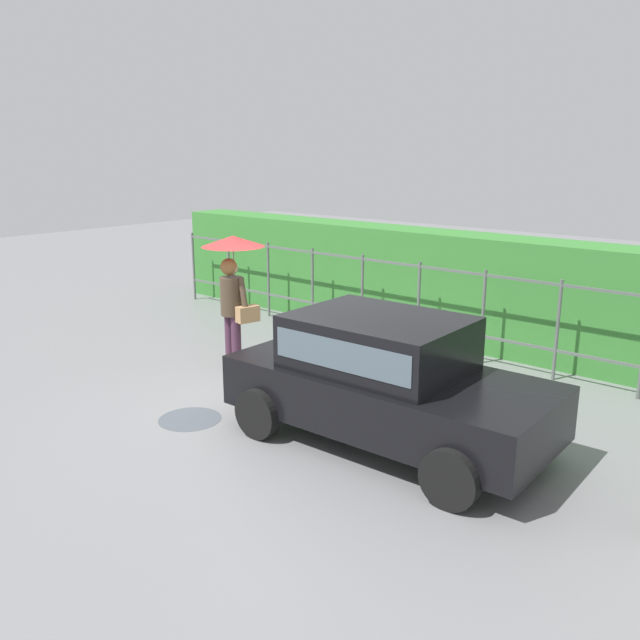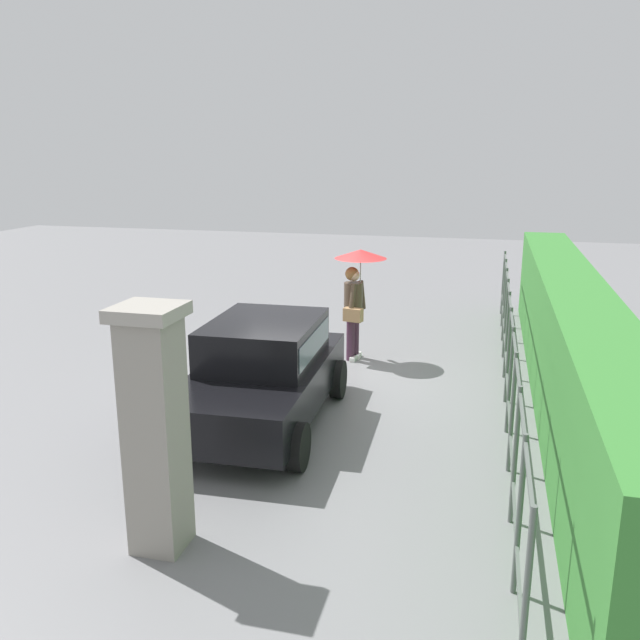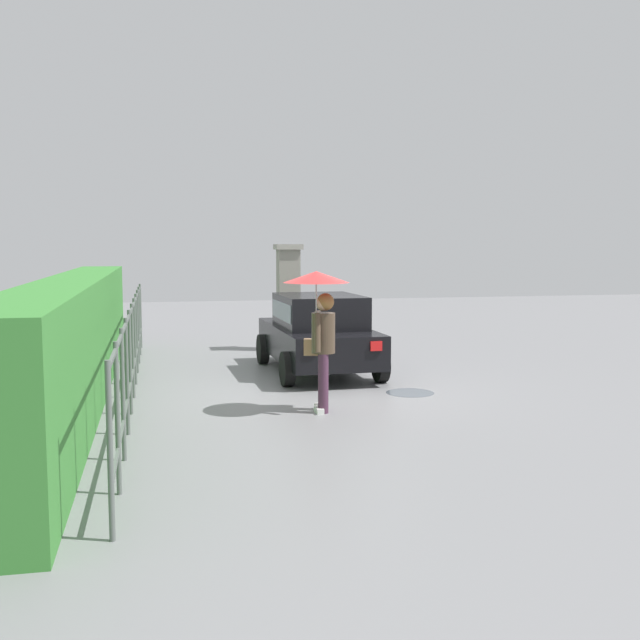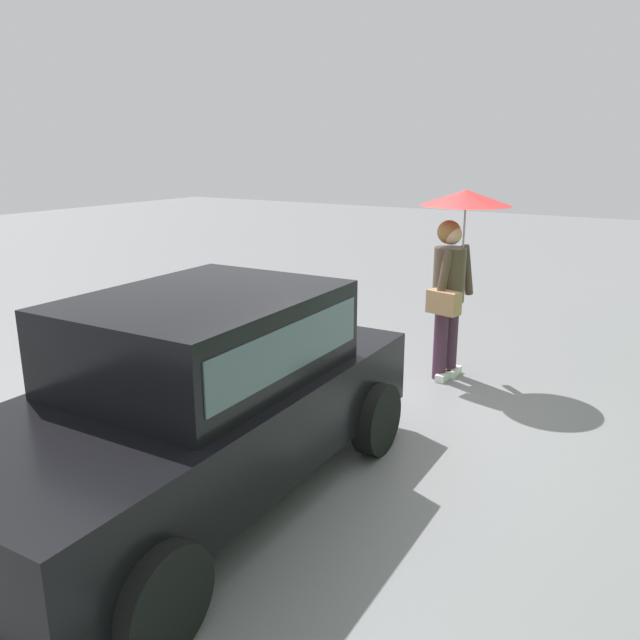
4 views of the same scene
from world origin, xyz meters
name	(u,v)px [view 1 (image 1 of 4)]	position (x,y,z in m)	size (l,w,h in m)	color
ground_plane	(289,404)	(0.00, 0.00, 0.00)	(40.00, 40.00, 0.00)	slate
car	(384,375)	(1.60, -0.11, 0.80)	(3.78, 1.95, 1.48)	black
pedestrian	(233,275)	(-1.66, 0.57, 1.46)	(0.94, 0.94, 2.04)	#47283D
fence_section	(419,302)	(-0.07, 3.24, 0.83)	(11.81, 0.05, 1.50)	#59605B
hedge_row	(445,286)	(-0.07, 4.10, 0.95)	(12.76, 0.90, 1.90)	#387F33
puddle_near	(190,419)	(-0.60, -1.17, 0.00)	(0.79, 0.79, 0.00)	#4C545B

